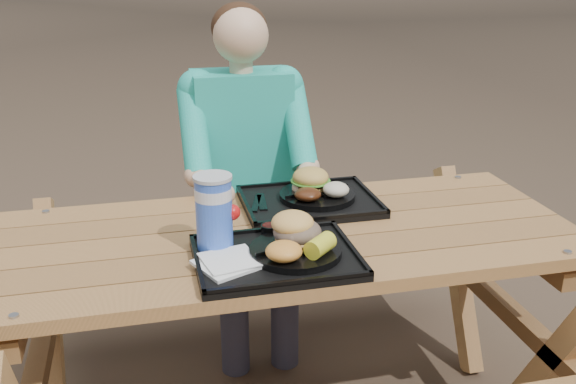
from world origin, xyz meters
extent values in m
cube|color=black|center=(-0.08, -0.20, 0.76)|extent=(0.45, 0.35, 0.02)
cube|color=black|center=(0.12, 0.19, 0.76)|extent=(0.45, 0.35, 0.02)
cylinder|color=black|center=(-0.03, -0.20, 0.78)|extent=(0.26, 0.26, 0.02)
cylinder|color=black|center=(0.15, 0.20, 0.78)|extent=(0.26, 0.26, 0.02)
cube|color=white|center=(-0.22, -0.23, 0.78)|extent=(0.20, 0.20, 0.02)
cylinder|color=blue|center=(-0.24, -0.11, 0.87)|extent=(0.10, 0.10, 0.21)
cylinder|color=#330605|center=(-0.07, -0.06, 0.79)|extent=(0.06, 0.06, 0.03)
cylinder|color=gold|center=(-0.01, -0.07, 0.79)|extent=(0.05, 0.05, 0.03)
ellipsoid|color=gold|center=(-0.07, -0.27, 0.82)|extent=(0.10, 0.10, 0.05)
cube|color=black|center=(-0.04, 0.21, 0.77)|extent=(0.04, 0.15, 0.01)
ellipsoid|color=#441F0D|center=(0.10, 0.14, 0.81)|extent=(0.09, 0.09, 0.04)
ellipsoid|color=beige|center=(0.20, 0.16, 0.81)|extent=(0.09, 0.09, 0.05)
camera|label=1|loc=(-0.42, -1.77, 1.56)|focal=40.00mm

